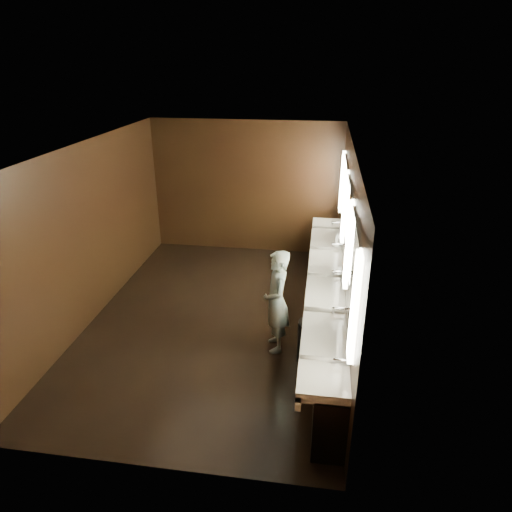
{
  "coord_description": "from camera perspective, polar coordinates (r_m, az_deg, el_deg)",
  "views": [
    {
      "loc": [
        1.59,
        -6.3,
        3.98
      ],
      "look_at": [
        0.66,
        0.0,
        1.17
      ],
      "focal_mm": 32.0,
      "sensor_mm": 36.0,
      "label": 1
    }
  ],
  "objects": [
    {
      "name": "trash_bin",
      "position": [
        6.54,
        6.96,
        -10.54
      ],
      "size": [
        0.47,
        0.47,
        0.62
      ],
      "primitive_type": "cylinder",
      "rotation": [
        0.0,
        0.0,
        0.2
      ],
      "color": "black",
      "rests_on": "floor"
    },
    {
      "name": "person",
      "position": [
        6.51,
        2.61,
        -5.71
      ],
      "size": [
        0.49,
        0.63,
        1.54
      ],
      "primitive_type": "imported",
      "rotation": [
        0.0,
        0.0,
        -1.34
      ],
      "color": "#95CADF",
      "rests_on": "floor"
    },
    {
      "name": "wall_front",
      "position": [
        4.48,
        -14.38,
        -12.22
      ],
      "size": [
        4.0,
        0.02,
        2.8
      ],
      "primitive_type": "cube",
      "color": "black",
      "rests_on": "floor"
    },
    {
      "name": "sink_counter",
      "position": [
        7.2,
        9.03,
        -5.42
      ],
      "size": [
        0.55,
        5.4,
        1.01
      ],
      "color": "black",
      "rests_on": "floor"
    },
    {
      "name": "wall_right",
      "position": [
        6.82,
        11.24,
        1.13
      ],
      "size": [
        0.02,
        6.0,
        2.8
      ],
      "primitive_type": "cube",
      "color": "black",
      "rests_on": "floor"
    },
    {
      "name": "mirror_band",
      "position": [
        6.69,
        11.31,
        3.9
      ],
      "size": [
        0.06,
        5.03,
        1.15
      ],
      "color": "white",
      "rests_on": "wall_right"
    },
    {
      "name": "ceiling",
      "position": [
        6.6,
        -5.8,
        13.42
      ],
      "size": [
        4.0,
        6.0,
        0.02
      ],
      "primitive_type": "cube",
      "color": "#2D2D2B",
      "rests_on": "wall_back"
    },
    {
      "name": "wall_left",
      "position": [
        7.69,
        -19.99,
        2.76
      ],
      "size": [
        0.02,
        6.0,
        2.8
      ],
      "primitive_type": "cube",
      "color": "black",
      "rests_on": "floor"
    },
    {
      "name": "floor",
      "position": [
        7.62,
        -4.93,
        -7.76
      ],
      "size": [
        6.0,
        6.0,
        0.0
      ],
      "primitive_type": "plane",
      "color": "black",
      "rests_on": "ground"
    },
    {
      "name": "wall_back",
      "position": [
        9.78,
        -1.25,
        8.54
      ],
      "size": [
        4.0,
        0.02,
        2.8
      ],
      "primitive_type": "cube",
      "color": "black",
      "rests_on": "floor"
    }
  ]
}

